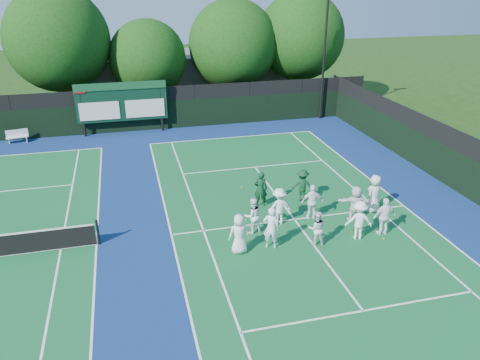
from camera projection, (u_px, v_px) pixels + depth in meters
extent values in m
plane|color=#1A380F|center=(303.00, 230.00, 19.98)|extent=(120.00, 120.00, 0.00)
cube|color=navy|center=(159.00, 236.00, 19.51)|extent=(34.00, 32.00, 0.01)
cube|color=#12592C|center=(294.00, 219.00, 20.86)|extent=(10.97, 23.77, 0.00)
cube|color=white|center=(233.00, 137.00, 31.41)|extent=(10.97, 0.08, 0.00)
cube|color=white|center=(171.00, 235.00, 19.62)|extent=(0.08, 23.77, 0.00)
cube|color=white|center=(404.00, 206.00, 22.09)|extent=(0.08, 23.77, 0.00)
cube|color=white|center=(204.00, 231.00, 19.93)|extent=(0.08, 23.77, 0.00)
cube|color=white|center=(378.00, 209.00, 21.78)|extent=(0.08, 23.77, 0.00)
cube|color=white|center=(363.00, 311.00, 15.18)|extent=(8.23, 0.08, 0.00)
cube|color=white|center=(255.00, 167.00, 26.54)|extent=(8.23, 0.08, 0.00)
cube|color=white|center=(294.00, 219.00, 20.86)|extent=(0.08, 12.80, 0.00)
cube|color=white|center=(8.00, 155.00, 28.25)|extent=(10.97, 0.08, 0.00)
cube|color=white|center=(97.00, 244.00, 18.94)|extent=(0.08, 23.77, 0.00)
cube|color=white|center=(61.00, 249.00, 18.63)|extent=(0.08, 23.77, 0.00)
cube|color=black|center=(138.00, 117.00, 32.42)|extent=(34.00, 0.08, 2.00)
cube|color=black|center=(136.00, 95.00, 31.82)|extent=(34.00, 0.05, 1.00)
cube|color=black|center=(471.00, 179.00, 22.49)|extent=(0.08, 32.00, 2.00)
cube|color=black|center=(478.00, 150.00, 21.88)|extent=(0.05, 32.00, 1.00)
cylinder|color=black|center=(82.00, 111.00, 30.95)|extent=(0.16, 0.16, 3.50)
cylinder|color=black|center=(161.00, 106.00, 32.13)|extent=(0.16, 0.16, 3.50)
cube|color=black|center=(122.00, 102.00, 31.36)|extent=(6.00, 0.15, 2.60)
cube|color=#134523|center=(120.00, 86.00, 30.83)|extent=(6.00, 0.05, 0.50)
cube|color=silver|center=(99.00, 111.00, 31.13)|extent=(2.60, 0.04, 1.20)
cube|color=silver|center=(145.00, 108.00, 31.81)|extent=(2.60, 0.04, 1.20)
cube|color=maroon|center=(79.00, 90.00, 30.28)|extent=(0.70, 0.04, 0.50)
cube|color=slate|center=(180.00, 77.00, 40.02)|extent=(18.00, 6.00, 4.00)
cylinder|color=black|center=(325.00, 51.00, 33.59)|extent=(0.16, 0.16, 10.00)
cylinder|color=black|center=(98.00, 232.00, 18.75)|extent=(0.10, 0.10, 1.10)
cube|color=silver|center=(17.00, 137.00, 30.29)|extent=(1.39, 0.64, 0.05)
cube|color=silver|center=(17.00, 133.00, 30.31)|extent=(1.32, 0.34, 0.45)
cube|color=silver|center=(9.00, 141.00, 30.25)|extent=(0.12, 0.32, 0.36)
cube|color=silver|center=(27.00, 139.00, 30.49)|extent=(0.12, 0.32, 0.36)
cylinder|color=black|center=(67.00, 100.00, 34.18)|extent=(0.44, 0.44, 3.20)
sphere|color=#0F360C|center=(58.00, 40.00, 32.46)|extent=(7.17, 7.17, 7.17)
sphere|color=#0F360C|center=(68.00, 49.00, 33.15)|extent=(5.02, 5.02, 5.02)
cylinder|color=black|center=(151.00, 102.00, 35.73)|extent=(0.44, 0.44, 2.27)
sphere|color=#0F360C|center=(148.00, 58.00, 34.43)|extent=(5.64, 5.64, 5.64)
sphere|color=#0F360C|center=(156.00, 65.00, 35.05)|extent=(3.95, 3.95, 3.95)
cylinder|color=black|center=(233.00, 94.00, 37.12)|extent=(0.44, 0.44, 2.63)
sphere|color=#0F360C|center=(233.00, 44.00, 35.57)|extent=(6.77, 6.77, 6.77)
sphere|color=#0F360C|center=(240.00, 53.00, 36.24)|extent=(4.74, 4.74, 4.74)
cylinder|color=black|center=(298.00, 88.00, 38.26)|extent=(0.44, 0.44, 3.08)
sphere|color=#0F360C|center=(301.00, 36.00, 36.62)|extent=(6.80, 6.80, 6.80)
sphere|color=#0F360C|center=(306.00, 44.00, 37.29)|extent=(4.76, 4.76, 4.76)
sphere|color=yellow|center=(246.00, 220.00, 20.77)|extent=(0.07, 0.07, 0.07)
sphere|color=yellow|center=(370.00, 211.00, 21.59)|extent=(0.07, 0.07, 0.07)
sphere|color=yellow|center=(242.00, 187.00, 24.01)|extent=(0.07, 0.07, 0.07)
sphere|color=yellow|center=(384.00, 239.00, 19.28)|extent=(0.07, 0.07, 0.07)
imported|color=white|center=(239.00, 234.00, 18.08)|extent=(0.85, 0.59, 1.66)
imported|color=white|center=(271.00, 228.00, 18.41)|extent=(0.76, 0.64, 1.78)
imported|color=silver|center=(317.00, 228.00, 18.66)|extent=(0.82, 0.70, 1.48)
imported|color=white|center=(359.00, 220.00, 19.07)|extent=(1.21, 0.90, 1.68)
imported|color=white|center=(385.00, 216.00, 19.37)|extent=(0.99, 0.44, 1.68)
imported|color=white|center=(253.00, 216.00, 19.53)|extent=(0.86, 0.72, 1.59)
imported|color=white|center=(279.00, 207.00, 20.19)|extent=(1.11, 0.67, 1.68)
imported|color=white|center=(312.00, 202.00, 20.64)|extent=(1.03, 0.60, 1.64)
imported|color=white|center=(355.00, 203.00, 20.52)|extent=(1.59, 0.91, 1.64)
imported|color=silver|center=(374.00, 194.00, 21.26)|extent=(1.03, 0.88, 1.79)
imported|color=#0E351C|center=(261.00, 189.00, 21.78)|extent=(0.70, 0.53, 1.73)
imported|color=#0E361B|center=(302.00, 185.00, 22.29)|extent=(1.17, 0.86, 1.61)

